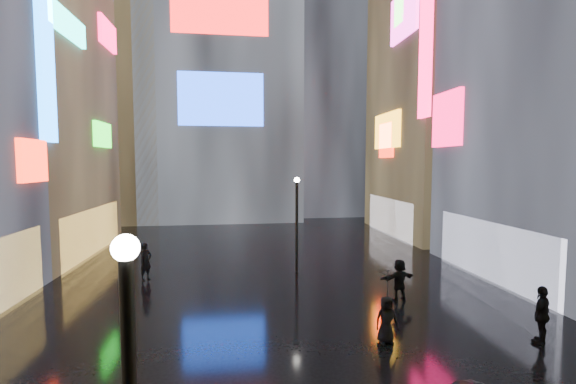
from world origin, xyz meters
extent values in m
plane|color=black|center=(0.00, 20.00, 0.00)|extent=(140.00, 140.00, 0.00)
cube|color=#FF220C|center=(-10.85, 18.32, 6.06)|extent=(0.25, 2.24, 1.94)
cube|color=#1474FF|center=(-10.85, 20.00, 11.00)|extent=(0.25, 1.40, 8.00)
cube|color=black|center=(-16.00, 26.00, 11.00)|extent=(10.00, 12.00, 22.00)
cube|color=#FFC659|center=(-11.10, 26.00, 1.50)|extent=(0.20, 10.00, 3.00)
cube|color=#1BF420|center=(-10.85, 27.82, 7.91)|extent=(0.25, 3.00, 1.71)
cube|color=#1AFFE6|center=(-10.85, 22.61, 13.61)|extent=(0.25, 4.84, 1.37)
cube|color=#FF0C4B|center=(-10.85, 29.70, 15.31)|extent=(0.25, 3.32, 1.94)
cube|color=white|center=(11.10, 17.00, 1.50)|extent=(0.20, 9.00, 3.00)
cube|color=#FF0C4B|center=(10.85, 21.12, 8.58)|extent=(0.25, 2.99, 3.26)
cube|color=#FF0C4B|center=(10.85, 24.00, 14.00)|extent=(0.25, 1.40, 10.00)
cube|color=black|center=(16.00, 30.00, 14.00)|extent=(10.00, 12.00, 28.00)
cube|color=white|center=(11.10, 30.00, 1.50)|extent=(0.20, 9.00, 3.00)
cube|color=#FFA419|center=(10.85, 30.32, 8.66)|extent=(0.25, 4.92, 2.91)
cube|color=#FF32C7|center=(10.85, 27.51, 17.02)|extent=(0.25, 4.36, 3.46)
cube|color=#FF220C|center=(10.85, 30.44, 7.84)|extent=(0.25, 2.63, 2.87)
cube|color=#1BF420|center=(10.85, 28.19, 17.94)|extent=(0.25, 1.69, 2.90)
cube|color=black|center=(-3.00, 44.00, 21.00)|extent=(16.00, 14.00, 42.00)
cube|color=#FF1414|center=(-3.00, 36.90, 21.00)|extent=(9.00, 0.20, 6.00)
cube|color=#194CFF|center=(-3.00, 36.90, 12.00)|extent=(8.00, 0.20, 5.00)
cube|color=black|center=(9.00, 46.00, 17.00)|extent=(12.00, 12.00, 34.00)
cube|color=black|center=(-14.00, 42.00, 13.00)|extent=(10.00, 10.00, 26.00)
sphere|color=white|center=(-2.90, 3.66, 5.05)|extent=(0.30, 0.30, 0.30)
cylinder|color=black|center=(1.56, 19.85, 2.50)|extent=(0.16, 0.16, 5.00)
sphere|color=white|center=(1.56, 19.85, 5.05)|extent=(0.30, 0.30, 0.30)
imported|color=black|center=(8.26, 10.50, 0.96)|extent=(1.20, 1.01, 1.93)
imported|color=black|center=(3.19, 11.23, 0.78)|extent=(0.78, 0.52, 1.55)
imported|color=black|center=(5.28, 14.94, 0.90)|extent=(1.75, 0.89, 1.81)
imported|color=black|center=(-6.31, 19.48, 0.95)|extent=(0.78, 0.83, 1.91)
imported|color=black|center=(3.19, 11.23, 2.02)|extent=(1.38, 1.39, 0.94)
camera|label=1|loc=(-1.72, -0.60, 5.96)|focal=24.00mm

